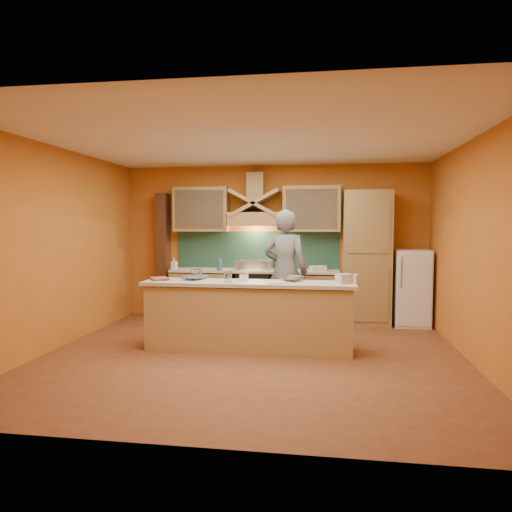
# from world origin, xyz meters

# --- Properties ---
(floor) EXTENTS (5.50, 5.00, 0.01)m
(floor) POSITION_xyz_m (0.00, 0.00, 0.00)
(floor) COLOR brown
(floor) RESTS_ON ground
(ceiling) EXTENTS (5.50, 5.00, 0.01)m
(ceiling) POSITION_xyz_m (0.00, 0.00, 2.80)
(ceiling) COLOR white
(ceiling) RESTS_ON wall_back
(wall_back) EXTENTS (5.50, 0.02, 2.80)m
(wall_back) POSITION_xyz_m (0.00, 2.50, 1.40)
(wall_back) COLOR #C36F26
(wall_back) RESTS_ON floor
(wall_front) EXTENTS (5.50, 0.02, 2.80)m
(wall_front) POSITION_xyz_m (0.00, -2.50, 1.40)
(wall_front) COLOR #C36F26
(wall_front) RESTS_ON floor
(wall_left) EXTENTS (0.02, 5.00, 2.80)m
(wall_left) POSITION_xyz_m (-2.75, 0.00, 1.40)
(wall_left) COLOR #C36F26
(wall_left) RESTS_ON floor
(wall_right) EXTENTS (0.02, 5.00, 2.80)m
(wall_right) POSITION_xyz_m (2.75, 0.00, 1.40)
(wall_right) COLOR #C36F26
(wall_right) RESTS_ON floor
(base_cabinet_left) EXTENTS (1.10, 0.60, 0.86)m
(base_cabinet_left) POSITION_xyz_m (-1.25, 2.20, 0.43)
(base_cabinet_left) COLOR #9E7C48
(base_cabinet_left) RESTS_ON floor
(base_cabinet_right) EXTENTS (1.10, 0.60, 0.86)m
(base_cabinet_right) POSITION_xyz_m (0.65, 2.20, 0.43)
(base_cabinet_right) COLOR #9E7C48
(base_cabinet_right) RESTS_ON floor
(counter_top) EXTENTS (3.00, 0.62, 0.04)m
(counter_top) POSITION_xyz_m (-0.30, 2.20, 0.90)
(counter_top) COLOR beige
(counter_top) RESTS_ON base_cabinet_left
(stove) EXTENTS (0.60, 0.58, 0.90)m
(stove) POSITION_xyz_m (-0.30, 2.20, 0.45)
(stove) COLOR black
(stove) RESTS_ON floor
(backsplash) EXTENTS (3.00, 0.03, 0.70)m
(backsplash) POSITION_xyz_m (-0.30, 2.48, 1.25)
(backsplash) COLOR #1C3E31
(backsplash) RESTS_ON wall_back
(range_hood) EXTENTS (0.92, 0.50, 0.24)m
(range_hood) POSITION_xyz_m (-0.30, 2.25, 1.82)
(range_hood) COLOR #9E7C48
(range_hood) RESTS_ON wall_back
(hood_chimney) EXTENTS (0.30, 0.30, 0.50)m
(hood_chimney) POSITION_xyz_m (-0.30, 2.35, 2.40)
(hood_chimney) COLOR #9E7C48
(hood_chimney) RESTS_ON wall_back
(upper_cabinet_left) EXTENTS (1.00, 0.35, 0.80)m
(upper_cabinet_left) POSITION_xyz_m (-1.30, 2.33, 2.00)
(upper_cabinet_left) COLOR #9E7C48
(upper_cabinet_left) RESTS_ON wall_back
(upper_cabinet_right) EXTENTS (1.00, 0.35, 0.80)m
(upper_cabinet_right) POSITION_xyz_m (0.70, 2.33, 2.00)
(upper_cabinet_right) COLOR #9E7C48
(upper_cabinet_right) RESTS_ON wall_back
(pantry_column) EXTENTS (0.80, 0.60, 2.30)m
(pantry_column) POSITION_xyz_m (1.65, 2.20, 1.15)
(pantry_column) COLOR #9E7C48
(pantry_column) RESTS_ON floor
(fridge) EXTENTS (0.58, 0.60, 1.30)m
(fridge) POSITION_xyz_m (2.40, 2.20, 0.65)
(fridge) COLOR white
(fridge) RESTS_ON floor
(trim_column_left) EXTENTS (0.20, 0.30, 2.30)m
(trim_column_left) POSITION_xyz_m (-2.05, 2.35, 1.15)
(trim_column_left) COLOR #472816
(trim_column_left) RESTS_ON floor
(island_body) EXTENTS (2.80, 0.55, 0.88)m
(island_body) POSITION_xyz_m (-0.10, 0.30, 0.44)
(island_body) COLOR tan
(island_body) RESTS_ON floor
(island_top) EXTENTS (2.90, 0.62, 0.05)m
(island_top) POSITION_xyz_m (-0.10, 0.30, 0.92)
(island_top) COLOR beige
(island_top) RESTS_ON island_body
(person) EXTENTS (0.80, 0.62, 1.96)m
(person) POSITION_xyz_m (0.32, 1.38, 0.98)
(person) COLOR slate
(person) RESTS_ON floor
(pot_large) EXTENTS (0.30, 0.30, 0.16)m
(pot_large) POSITION_xyz_m (-0.54, 2.10, 0.98)
(pot_large) COLOR silver
(pot_large) RESTS_ON stove
(pot_small) EXTENTS (0.20, 0.20, 0.16)m
(pot_small) POSITION_xyz_m (-0.10, 2.19, 0.98)
(pot_small) COLOR silver
(pot_small) RESTS_ON stove
(soap_bottle_a) EXTENTS (0.11, 0.11, 0.21)m
(soap_bottle_a) POSITION_xyz_m (-1.75, 2.07, 1.02)
(soap_bottle_a) COLOR silver
(soap_bottle_a) RESTS_ON counter_top
(soap_bottle_b) EXTENTS (0.12, 0.12, 0.27)m
(soap_bottle_b) POSITION_xyz_m (-0.89, 1.97, 1.05)
(soap_bottle_b) COLOR #306385
(soap_bottle_b) RESTS_ON counter_top
(bowl_back) EXTENTS (0.30, 0.30, 0.07)m
(bowl_back) POSITION_xyz_m (0.85, 2.33, 0.96)
(bowl_back) COLOR silver
(bowl_back) RESTS_ON counter_top
(dish_rack) EXTENTS (0.31, 0.28, 0.09)m
(dish_rack) POSITION_xyz_m (0.82, 2.09, 0.97)
(dish_rack) COLOR silver
(dish_rack) RESTS_ON counter_top
(book_lower) EXTENTS (0.37, 0.39, 0.03)m
(book_lower) POSITION_xyz_m (-1.48, 0.26, 0.96)
(book_lower) COLOR #A5433A
(book_lower) RESTS_ON island_top
(book_upper) EXTENTS (0.35, 0.41, 0.03)m
(book_upper) POSITION_xyz_m (-1.02, 0.47, 0.98)
(book_upper) COLOR teal
(book_upper) RESTS_ON island_top
(jar_large) EXTENTS (0.20, 0.20, 0.15)m
(jar_large) POSITION_xyz_m (-0.86, 0.41, 1.02)
(jar_large) COLOR silver
(jar_large) RESTS_ON island_top
(jar_small) EXTENTS (0.12, 0.12, 0.15)m
(jar_small) POSITION_xyz_m (-0.36, 0.18, 1.02)
(jar_small) COLOR silver
(jar_small) RESTS_ON island_top
(kitchen_scale) EXTENTS (0.14, 0.14, 0.10)m
(kitchen_scale) POSITION_xyz_m (-0.18, 0.40, 0.99)
(kitchen_scale) COLOR white
(kitchen_scale) RESTS_ON island_top
(mixing_bowl) EXTENTS (0.39, 0.39, 0.07)m
(mixing_bowl) POSITION_xyz_m (0.48, 0.45, 0.98)
(mixing_bowl) COLOR silver
(mixing_bowl) RESTS_ON island_top
(cloth) EXTENTS (0.26, 0.21, 0.02)m
(cloth) POSITION_xyz_m (0.30, 0.19, 0.95)
(cloth) COLOR #C4AFA2
(cloth) RESTS_ON island_top
(grocery_bag_a) EXTENTS (0.25, 0.24, 0.13)m
(grocery_bag_a) POSITION_xyz_m (1.19, 0.30, 1.01)
(grocery_bag_a) COLOR beige
(grocery_bag_a) RESTS_ON island_top
(grocery_bag_b) EXTENTS (0.23, 0.20, 0.12)m
(grocery_bag_b) POSITION_xyz_m (1.28, 0.36, 1.00)
(grocery_bag_b) COLOR beige
(grocery_bag_b) RESTS_ON island_top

